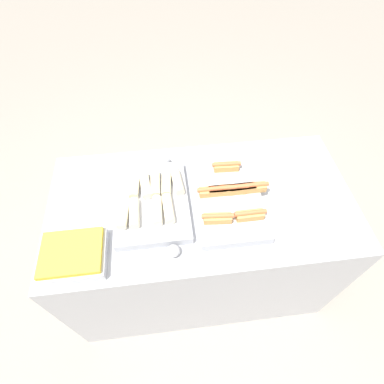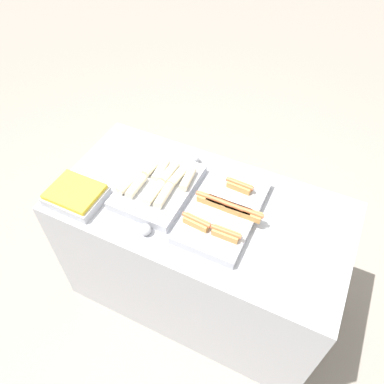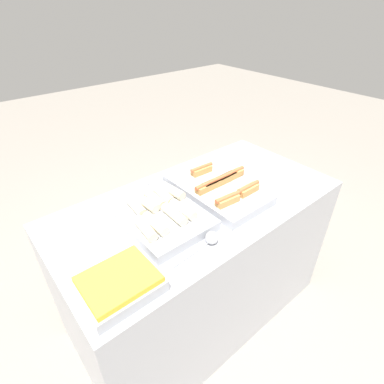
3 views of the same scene
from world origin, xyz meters
TOP-DOWN VIEW (x-y plane):
  - ground_plane at (0.00, 0.00)m, footprint 12.00×12.00m
  - counter at (0.00, 0.00)m, footprint 1.52×0.77m
  - tray_hotdogs at (0.13, -0.00)m, footprint 0.36×0.55m
  - tray_wraps at (-0.24, 0.00)m, footprint 0.35×0.46m
  - tray_side_front at (-0.59, -0.24)m, footprint 0.28×0.23m
  - serving_spoon_near at (-0.17, -0.27)m, footprint 0.25×0.06m
  - serving_spoon_far at (-0.18, 0.27)m, footprint 0.25×0.06m

SIDE VIEW (x-z plane):
  - ground_plane at x=0.00m, z-range 0.00..0.00m
  - counter at x=0.00m, z-range 0.00..0.89m
  - serving_spoon_near at x=-0.17m, z-range 0.89..0.95m
  - serving_spoon_far at x=-0.18m, z-range 0.89..0.95m
  - tray_hotdogs at x=0.13m, z-range 0.87..0.97m
  - tray_side_front at x=-0.59m, z-range 0.89..0.96m
  - tray_wraps at x=-0.24m, z-range 0.88..0.98m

